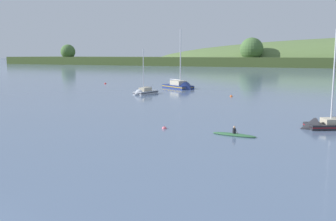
{
  "coord_description": "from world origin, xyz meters",
  "views": [
    {
      "loc": [
        16.07,
        -7.5,
        7.44
      ],
      "look_at": [
        -3.91,
        26.49,
        1.65
      ],
      "focal_mm": 40.8,
      "sensor_mm": 36.0,
      "label": 1
    }
  ],
  "objects_px": {
    "mooring_buoy_off_fishing_boat": "(231,97)",
    "sailboat_midwater_white": "(143,93)",
    "sailboat_far_left": "(329,127)",
    "mooring_buoy_far_upstream": "(164,129)",
    "canoe_with_paddler": "(234,135)",
    "sailboat_outer_reach": "(181,88)",
    "mooring_buoy_foreground": "(105,84)"
  },
  "relations": [
    {
      "from": "mooring_buoy_off_fishing_boat",
      "to": "sailboat_midwater_white",
      "type": "bearing_deg",
      "value": -163.42
    },
    {
      "from": "sailboat_midwater_white",
      "to": "mooring_buoy_off_fishing_boat",
      "type": "height_order",
      "value": "sailboat_midwater_white"
    },
    {
      "from": "sailboat_midwater_white",
      "to": "mooring_buoy_off_fishing_boat",
      "type": "distance_m",
      "value": 16.42
    },
    {
      "from": "sailboat_far_left",
      "to": "mooring_buoy_off_fishing_boat",
      "type": "distance_m",
      "value": 30.12
    },
    {
      "from": "sailboat_midwater_white",
      "to": "mooring_buoy_far_upstream",
      "type": "bearing_deg",
      "value": 40.89
    },
    {
      "from": "mooring_buoy_far_upstream",
      "to": "canoe_with_paddler",
      "type": "bearing_deg",
      "value": 3.8
    },
    {
      "from": "mooring_buoy_off_fishing_boat",
      "to": "sailboat_outer_reach",
      "type": "bearing_deg",
      "value": 148.23
    },
    {
      "from": "sailboat_far_left",
      "to": "canoe_with_paddler",
      "type": "height_order",
      "value": "sailboat_far_left"
    },
    {
      "from": "mooring_buoy_far_upstream",
      "to": "sailboat_midwater_white",
      "type": "bearing_deg",
      "value": 127.65
    },
    {
      "from": "mooring_buoy_off_fishing_boat",
      "to": "mooring_buoy_foreground",
      "type": "bearing_deg",
      "value": 162.37
    },
    {
      "from": "sailboat_midwater_white",
      "to": "sailboat_far_left",
      "type": "bearing_deg",
      "value": 65.69
    },
    {
      "from": "sailboat_midwater_white",
      "to": "mooring_buoy_far_upstream",
      "type": "height_order",
      "value": "sailboat_midwater_white"
    },
    {
      "from": "sailboat_midwater_white",
      "to": "mooring_buoy_off_fishing_boat",
      "type": "xyz_separation_m",
      "value": [
        15.74,
        4.69,
        -0.27
      ]
    },
    {
      "from": "sailboat_far_left",
      "to": "mooring_buoy_foreground",
      "type": "relative_size",
      "value": 18.33
    },
    {
      "from": "sailboat_midwater_white",
      "to": "sailboat_outer_reach",
      "type": "bearing_deg",
      "value": -177.71
    },
    {
      "from": "canoe_with_paddler",
      "to": "mooring_buoy_far_upstream",
      "type": "distance_m",
      "value": 7.29
    },
    {
      "from": "sailboat_midwater_white",
      "to": "canoe_with_paddler",
      "type": "distance_m",
      "value": 38.55
    },
    {
      "from": "sailboat_midwater_white",
      "to": "sailboat_outer_reach",
      "type": "relative_size",
      "value": 0.64
    },
    {
      "from": "canoe_with_paddler",
      "to": "mooring_buoy_off_fishing_boat",
      "type": "height_order",
      "value": "canoe_with_paddler"
    },
    {
      "from": "canoe_with_paddler",
      "to": "mooring_buoy_foreground",
      "type": "xyz_separation_m",
      "value": [
        -51.49,
        43.58,
        -0.09
      ]
    },
    {
      "from": "sailboat_far_left",
      "to": "sailboat_outer_reach",
      "type": "bearing_deg",
      "value": -76.75
    },
    {
      "from": "canoe_with_paddler",
      "to": "mooring_buoy_far_upstream",
      "type": "height_order",
      "value": "canoe_with_paddler"
    },
    {
      "from": "sailboat_far_left",
      "to": "canoe_with_paddler",
      "type": "distance_m",
      "value": 10.79
    },
    {
      "from": "mooring_buoy_foreground",
      "to": "mooring_buoy_off_fishing_boat",
      "type": "bearing_deg",
      "value": -17.63
    },
    {
      "from": "sailboat_midwater_white",
      "to": "sailboat_far_left",
      "type": "height_order",
      "value": "sailboat_far_left"
    },
    {
      "from": "sailboat_midwater_white",
      "to": "mooring_buoy_foreground",
      "type": "height_order",
      "value": "sailboat_midwater_white"
    },
    {
      "from": "mooring_buoy_foreground",
      "to": "mooring_buoy_off_fishing_boat",
      "type": "relative_size",
      "value": 1.04
    },
    {
      "from": "sailboat_outer_reach",
      "to": "canoe_with_paddler",
      "type": "distance_m",
      "value": 49.32
    },
    {
      "from": "canoe_with_paddler",
      "to": "mooring_buoy_foreground",
      "type": "distance_m",
      "value": 67.46
    },
    {
      "from": "sailboat_midwater_white",
      "to": "sailboat_far_left",
      "type": "xyz_separation_m",
      "value": [
        35.16,
        -18.34,
        -0.14
      ]
    },
    {
      "from": "sailboat_far_left",
      "to": "mooring_buoy_foreground",
      "type": "xyz_separation_m",
      "value": [
        -58.6,
        35.47,
        -0.13
      ]
    },
    {
      "from": "sailboat_outer_reach",
      "to": "mooring_buoy_far_upstream",
      "type": "distance_m",
      "value": 46.05
    }
  ]
}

